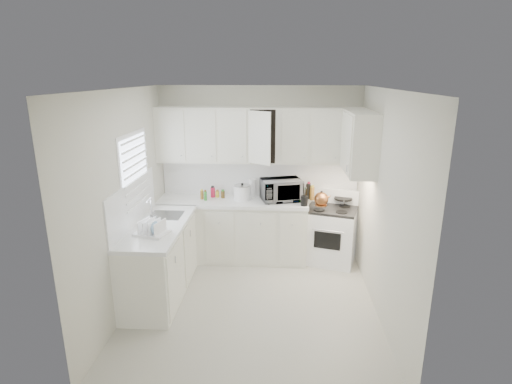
# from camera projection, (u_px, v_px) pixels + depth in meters

# --- Properties ---
(floor) EXTENTS (3.20, 3.20, 0.00)m
(floor) POSITION_uv_depth(u_px,v_px,m) (253.00, 304.00, 5.05)
(floor) COLOR beige
(floor) RESTS_ON ground
(ceiling) EXTENTS (3.20, 3.20, 0.00)m
(ceiling) POSITION_uv_depth(u_px,v_px,m) (252.00, 89.00, 4.32)
(ceiling) COLOR white
(ceiling) RESTS_ON ground
(wall_back) EXTENTS (3.00, 0.00, 3.00)m
(wall_back) POSITION_uv_depth(u_px,v_px,m) (260.00, 173.00, 6.22)
(wall_back) COLOR beige
(wall_back) RESTS_ON ground
(wall_front) EXTENTS (3.00, 0.00, 3.00)m
(wall_front) POSITION_uv_depth(u_px,v_px,m) (238.00, 268.00, 3.15)
(wall_front) COLOR beige
(wall_front) RESTS_ON ground
(wall_left) EXTENTS (0.00, 3.20, 3.20)m
(wall_left) POSITION_uv_depth(u_px,v_px,m) (126.00, 202.00, 4.77)
(wall_left) COLOR beige
(wall_left) RESTS_ON ground
(wall_right) EXTENTS (0.00, 3.20, 3.20)m
(wall_right) POSITION_uv_depth(u_px,v_px,m) (384.00, 207.00, 4.60)
(wall_right) COLOR beige
(wall_right) RESTS_ON ground
(window_blinds) EXTENTS (0.06, 0.96, 1.06)m
(window_blinds) POSITION_uv_depth(u_px,v_px,m) (136.00, 175.00, 5.04)
(window_blinds) COLOR white
(window_blinds) RESTS_ON wall_left
(lower_cabinets_back) EXTENTS (2.22, 0.60, 0.90)m
(lower_cabinets_back) POSITION_uv_depth(u_px,v_px,m) (233.00, 231.00, 6.19)
(lower_cabinets_back) COLOR beige
(lower_cabinets_back) RESTS_ON floor
(lower_cabinets_left) EXTENTS (0.60, 1.60, 0.90)m
(lower_cabinets_left) POSITION_uv_depth(u_px,v_px,m) (160.00, 261.00, 5.18)
(lower_cabinets_left) COLOR beige
(lower_cabinets_left) RESTS_ON floor
(countertop_back) EXTENTS (2.24, 0.64, 0.05)m
(countertop_back) POSITION_uv_depth(u_px,v_px,m) (232.00, 201.00, 6.05)
(countertop_back) COLOR silver
(countertop_back) RESTS_ON lower_cabinets_back
(countertop_left) EXTENTS (0.64, 1.62, 0.05)m
(countertop_left) POSITION_uv_depth(u_px,v_px,m) (158.00, 227.00, 5.05)
(countertop_left) COLOR silver
(countertop_left) RESTS_ON lower_cabinets_left
(backsplash_back) EXTENTS (2.98, 0.02, 0.55)m
(backsplash_back) POSITION_uv_depth(u_px,v_px,m) (259.00, 177.00, 6.23)
(backsplash_back) COLOR silver
(backsplash_back) RESTS_ON wall_back
(backsplash_left) EXTENTS (0.02, 1.60, 0.55)m
(backsplash_left) POSITION_uv_depth(u_px,v_px,m) (133.00, 203.00, 4.99)
(backsplash_left) COLOR silver
(backsplash_left) RESTS_ON wall_left
(upper_cabinets_back) EXTENTS (3.00, 0.33, 0.80)m
(upper_cabinets_back) POSITION_uv_depth(u_px,v_px,m) (259.00, 162.00, 6.01)
(upper_cabinets_back) COLOR beige
(upper_cabinets_back) RESTS_ON wall_back
(upper_cabinets_right) EXTENTS (0.33, 0.90, 0.80)m
(upper_cabinets_right) POSITION_uv_depth(u_px,v_px,m) (357.00, 173.00, 5.34)
(upper_cabinets_right) COLOR beige
(upper_cabinets_right) RESTS_ON wall_right
(sink) EXTENTS (0.42, 0.38, 0.30)m
(sink) POSITION_uv_depth(u_px,v_px,m) (165.00, 207.00, 5.35)
(sink) COLOR gray
(sink) RESTS_ON countertop_left
(stove) EXTENTS (0.84, 0.76, 1.09)m
(stove) POSITION_uv_depth(u_px,v_px,m) (331.00, 228.00, 6.05)
(stove) COLOR white
(stove) RESTS_ON floor
(tea_kettle) EXTENTS (0.30, 0.27, 0.23)m
(tea_kettle) POSITION_uv_depth(u_px,v_px,m) (321.00, 198.00, 5.77)
(tea_kettle) COLOR #9C552A
(tea_kettle) RESTS_ON stove
(frying_pan) EXTENTS (0.30, 0.47, 0.04)m
(frying_pan) POSITION_uv_depth(u_px,v_px,m) (343.00, 198.00, 6.08)
(frying_pan) COLOR black
(frying_pan) RESTS_ON stove
(microwave) EXTENTS (0.64, 0.47, 0.39)m
(microwave) POSITION_uv_depth(u_px,v_px,m) (281.00, 188.00, 5.97)
(microwave) COLOR gray
(microwave) RESTS_ON countertop_back
(rice_cooker) EXTENTS (0.30, 0.30, 0.26)m
(rice_cooker) POSITION_uv_depth(u_px,v_px,m) (242.00, 191.00, 6.02)
(rice_cooker) COLOR white
(rice_cooker) RESTS_ON countertop_back
(paper_towel) EXTENTS (0.12, 0.12, 0.27)m
(paper_towel) POSITION_uv_depth(u_px,v_px,m) (253.00, 188.00, 6.18)
(paper_towel) COLOR white
(paper_towel) RESTS_ON countertop_back
(utensil_crock) EXTENTS (0.14, 0.14, 0.33)m
(utensil_crock) POSITION_uv_depth(u_px,v_px,m) (304.00, 194.00, 5.73)
(utensil_crock) COLOR black
(utensil_crock) RESTS_ON countertop_back
(dish_rack) EXTENTS (0.42, 0.36, 0.20)m
(dish_rack) POSITION_uv_depth(u_px,v_px,m) (151.00, 226.00, 4.72)
(dish_rack) COLOR white
(dish_rack) RESTS_ON countertop_left
(spice_left_0) EXTENTS (0.06, 0.06, 0.13)m
(spice_left_0) POSITION_uv_depth(u_px,v_px,m) (203.00, 193.00, 6.18)
(spice_left_0) COLOR olive
(spice_left_0) RESTS_ON countertop_back
(spice_left_1) EXTENTS (0.06, 0.06, 0.13)m
(spice_left_1) POSITION_uv_depth(u_px,v_px,m) (207.00, 194.00, 6.09)
(spice_left_1) COLOR #2E812B
(spice_left_1) RESTS_ON countertop_back
(spice_left_2) EXTENTS (0.06, 0.06, 0.13)m
(spice_left_2) POSITION_uv_depth(u_px,v_px,m) (213.00, 193.00, 6.17)
(spice_left_2) COLOR red
(spice_left_2) RESTS_ON countertop_back
(spice_left_3) EXTENTS (0.06, 0.06, 0.13)m
(spice_left_3) POSITION_uv_depth(u_px,v_px,m) (217.00, 195.00, 6.08)
(spice_left_3) COLOR gold
(spice_left_3) RESTS_ON countertop_back
(spice_left_4) EXTENTS (0.06, 0.06, 0.13)m
(spice_left_4) POSITION_uv_depth(u_px,v_px,m) (223.00, 193.00, 6.16)
(spice_left_4) COLOR #563E18
(spice_left_4) RESTS_ON countertop_back
(sauce_right_0) EXTENTS (0.06, 0.06, 0.19)m
(sauce_right_0) POSITION_uv_depth(u_px,v_px,m) (297.00, 192.00, 6.12)
(sauce_right_0) COLOR red
(sauce_right_0) RESTS_ON countertop_back
(sauce_right_1) EXTENTS (0.06, 0.06, 0.19)m
(sauce_right_1) POSITION_uv_depth(u_px,v_px,m) (301.00, 193.00, 6.06)
(sauce_right_1) COLOR gold
(sauce_right_1) RESTS_ON countertop_back
(sauce_right_2) EXTENTS (0.06, 0.06, 0.19)m
(sauce_right_2) POSITION_uv_depth(u_px,v_px,m) (305.00, 192.00, 6.12)
(sauce_right_2) COLOR #563E18
(sauce_right_2) RESTS_ON countertop_back
(sauce_right_3) EXTENTS (0.06, 0.06, 0.19)m
(sauce_right_3) POSITION_uv_depth(u_px,v_px,m) (308.00, 193.00, 6.06)
(sauce_right_3) COLOR black
(sauce_right_3) RESTS_ON countertop_back
(sauce_right_4) EXTENTS (0.06, 0.06, 0.19)m
(sauce_right_4) POSITION_uv_depth(u_px,v_px,m) (312.00, 192.00, 6.11)
(sauce_right_4) COLOR olive
(sauce_right_4) RESTS_ON countertop_back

